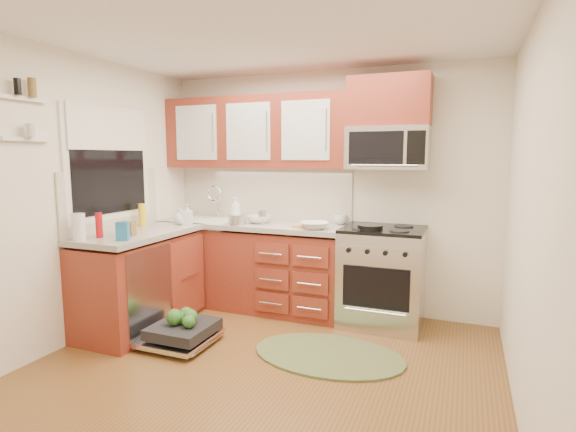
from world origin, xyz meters
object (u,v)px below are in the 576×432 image
at_px(bowl_a, 314,225).
at_px(cup, 340,219).
at_px(sink, 208,231).
at_px(upper_cabinets, 256,132).
at_px(cutting_board, 308,226).
at_px(stock_pot, 237,220).
at_px(bowl_b, 259,219).
at_px(paper_towel_roll, 79,227).
at_px(rug, 328,355).
at_px(range, 382,276).
at_px(microwave, 388,148).
at_px(skillet, 370,227).
at_px(dishwasher, 180,333).

relative_size(bowl_a, cup, 2.06).
bearing_deg(sink, upper_cabinets, 16.45).
bearing_deg(cutting_board, stock_pot, -167.35).
bearing_deg(cutting_board, bowl_b, 176.26).
bearing_deg(cutting_board, sink, 178.09).
bearing_deg(paper_towel_roll, bowl_b, 55.64).
height_order(stock_pot, cutting_board, stock_pot).
distance_m(rug, stock_pot, 1.67).
xyz_separation_m(paper_towel_roll, bowl_a, (1.64, 1.29, -0.08)).
height_order(stock_pot, paper_towel_roll, paper_towel_roll).
xyz_separation_m(range, bowl_a, (-0.64, -0.16, 0.48)).
xyz_separation_m(upper_cabinets, sink, (-0.52, -0.16, -1.07)).
height_order(microwave, skillet, microwave).
bearing_deg(stock_pot, cup, 23.73).
bearing_deg(upper_cabinets, sink, -163.55).
bearing_deg(upper_cabinets, bowl_b, -55.84).
xyz_separation_m(dishwasher, bowl_b, (0.24, 1.12, 0.86)).
xyz_separation_m(range, microwave, (0.00, 0.12, 1.23)).
bearing_deg(cup, microwave, -11.77).
bearing_deg(upper_cabinets, skillet, -12.68).
height_order(rug, skillet, skillet).
distance_m(paper_towel_roll, bowl_b, 1.74).
height_order(dishwasher, stock_pot, stock_pot).
height_order(rug, cutting_board, cutting_board).
bearing_deg(cup, upper_cabinets, -175.36).
bearing_deg(microwave, cutting_board, -167.15).
bearing_deg(stock_pot, dishwasher, -95.09).
bearing_deg(range, paper_towel_roll, -147.55).
bearing_deg(paper_towel_roll, dishwasher, 23.39).
distance_m(range, stock_pot, 1.56).
height_order(microwave, sink, microwave).
distance_m(dishwasher, cutting_board, 1.58).
height_order(sink, rug, sink).
bearing_deg(sink, paper_towel_roll, -103.66).
bearing_deg(bowl_b, cutting_board, -3.74).
bearing_deg(microwave, bowl_a, -156.06).
bearing_deg(cutting_board, rug, -60.46).
relative_size(upper_cabinets, cutting_board, 6.78).
relative_size(range, bowl_b, 3.78).
bearing_deg(upper_cabinets, bowl_a, -21.85).
xyz_separation_m(cutting_board, paper_towel_roll, (-1.54, -1.40, 0.10)).
xyz_separation_m(skillet, bowl_b, (-1.20, 0.14, -0.01)).
height_order(bowl_a, cup, cup).
bearing_deg(skillet, bowl_a, -178.52).
xyz_separation_m(range, sink, (-1.93, -0.01, 0.33)).
height_order(range, microwave, microwave).
bearing_deg(bowl_a, skillet, 1.48).
bearing_deg(bowl_b, stock_pot, -129.19).
relative_size(upper_cabinets, microwave, 2.70).
bearing_deg(microwave, sink, -176.15).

